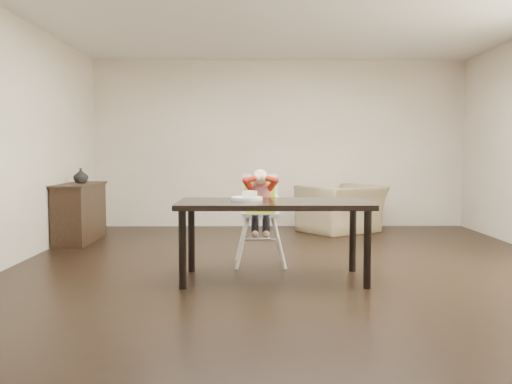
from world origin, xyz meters
TOP-DOWN VIEW (x-y plane):
  - ground at (0.00, 0.00)m, footprint 7.00×7.00m
  - room_walls at (0.00, 0.00)m, footprint 6.02×7.02m
  - dining_table at (-0.24, -0.43)m, footprint 1.80×0.90m
  - high_chair at (-0.36, 0.33)m, footprint 0.44×0.44m
  - plate at (-0.49, -0.29)m, footprint 0.38×0.38m
  - armchair at (0.91, 2.80)m, footprint 1.31×1.21m
  - sideboard at (-2.78, 1.91)m, footprint 0.44×1.26m
  - vase at (-2.78, 1.98)m, footprint 0.24×0.25m

SIDE VIEW (x-z plane):
  - ground at x=0.00m, z-range 0.00..0.00m
  - sideboard at x=-2.78m, z-range 0.00..0.79m
  - armchair at x=0.91m, z-range 0.00..0.96m
  - dining_table at x=-0.24m, z-range 0.30..1.05m
  - high_chair at x=-0.36m, z-range 0.21..1.24m
  - plate at x=-0.49m, z-range 0.74..0.82m
  - vase at x=-2.78m, z-range 0.79..0.99m
  - room_walls at x=0.00m, z-range 0.50..3.21m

